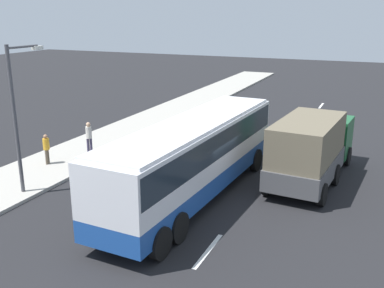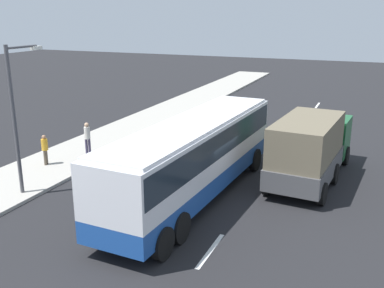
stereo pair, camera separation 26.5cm
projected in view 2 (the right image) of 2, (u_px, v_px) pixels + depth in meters
The scene contains 8 objects.
ground_plane at pixel (204, 197), 19.00m from camera, with size 120.00×120.00×0.00m, color black.
sidewalk_curb at pixel (44, 169), 22.15m from camera, with size 80.00×4.00×0.15m, color #A8A399.
lane_centreline at pixel (263, 180), 20.95m from camera, with size 38.84×0.16×0.01m.
coach_bus at pixel (195, 151), 18.31m from camera, with size 12.21×3.26×3.36m.
cargo_truck at pixel (311, 146), 20.51m from camera, with size 7.67×3.13×3.10m.
pedestrian_near_curb at pixel (45, 148), 22.36m from camera, with size 0.32×0.32×1.55m.
pedestrian_at_crossing at pixel (87, 136), 23.97m from camera, with size 0.32×0.32×1.76m.
street_lamp at pixel (17, 108), 18.29m from camera, with size 2.02×0.24×6.21m.
Camera 2 is at (-16.41, -6.32, 7.57)m, focal length 41.64 mm.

